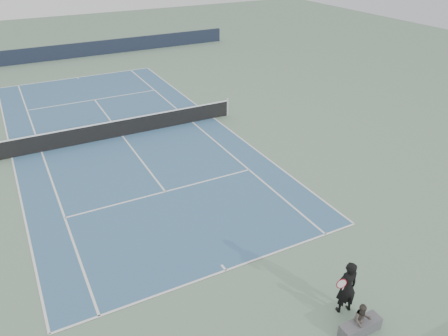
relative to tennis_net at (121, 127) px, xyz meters
name	(u,v)px	position (x,y,z in m)	size (l,w,h in m)	color
ground	(122,136)	(0.00, 0.00, -0.50)	(80.00, 80.00, 0.00)	slate
court_surface	(122,136)	(0.00, 0.00, -0.50)	(10.97, 23.77, 0.01)	#386186
tennis_net	(121,127)	(0.00, 0.00, 0.00)	(12.90, 0.10, 1.07)	silver
windscreen_far	(62,52)	(0.00, 17.88, 0.10)	(30.00, 0.25, 1.20)	black
tennis_player	(347,287)	(2.25, -14.94, 0.38)	(0.82, 0.58, 1.77)	black
tennis_ball	(363,321)	(2.45, -15.57, -0.47)	(0.07, 0.07, 0.07)	yellow
spectator_bench	(361,323)	(2.10, -15.78, -0.16)	(1.29, 0.83, 1.06)	#515155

